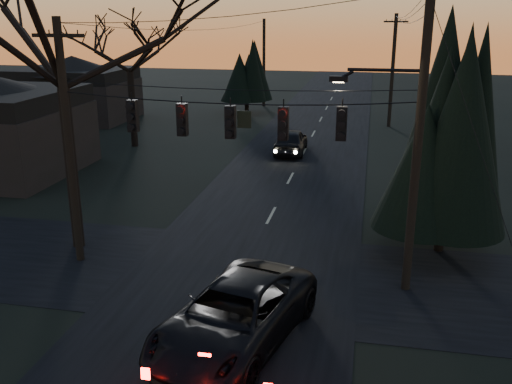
% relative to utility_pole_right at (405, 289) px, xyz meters
% --- Properties ---
extents(main_road, '(8.00, 120.00, 0.02)m').
position_rel_utility_pole_right_xyz_m(main_road, '(-5.50, 10.00, 0.01)').
color(main_road, black).
rests_on(main_road, ground).
extents(cross_road, '(60.00, 7.00, 0.02)m').
position_rel_utility_pole_right_xyz_m(cross_road, '(-5.50, 0.00, 0.01)').
color(cross_road, black).
rests_on(cross_road, ground).
extents(utility_pole_right, '(5.00, 0.30, 10.00)m').
position_rel_utility_pole_right_xyz_m(utility_pole_right, '(0.00, 0.00, 0.00)').
color(utility_pole_right, black).
rests_on(utility_pole_right, ground).
extents(utility_pole_left, '(1.80, 0.30, 8.50)m').
position_rel_utility_pole_right_xyz_m(utility_pole_left, '(-11.50, 0.00, 0.00)').
color(utility_pole_left, black).
rests_on(utility_pole_left, ground).
extents(utility_pole_far_r, '(1.80, 0.30, 8.50)m').
position_rel_utility_pole_right_xyz_m(utility_pole_far_r, '(0.00, 28.00, 0.00)').
color(utility_pole_far_r, black).
rests_on(utility_pole_far_r, ground).
extents(utility_pole_far_l, '(0.30, 0.30, 8.00)m').
position_rel_utility_pole_right_xyz_m(utility_pole_far_l, '(-11.50, 36.00, 0.00)').
color(utility_pole_far_l, black).
rests_on(utility_pole_far_l, ground).
extents(span_signal_assembly, '(11.50, 0.44, 1.48)m').
position_rel_utility_pole_right_xyz_m(span_signal_assembly, '(-5.74, 0.00, 5.34)').
color(span_signal_assembly, black).
rests_on(span_signal_assembly, ground).
extents(bare_tree_left, '(10.41, 10.41, 12.12)m').
position_rel_utility_pole_right_xyz_m(bare_tree_left, '(-12.18, 1.18, 8.48)').
color(bare_tree_left, black).
rests_on(bare_tree_left, ground).
extents(evergreen_right, '(4.02, 4.02, 7.85)m').
position_rel_utility_pole_right_xyz_m(evergreen_right, '(1.37, 3.49, 4.52)').
color(evergreen_right, black).
rests_on(evergreen_right, ground).
extents(bare_tree_dist, '(6.53, 6.53, 9.84)m').
position_rel_utility_pole_right_xyz_m(bare_tree_dist, '(-16.85, 17.65, 6.87)').
color(bare_tree_dist, black).
rests_on(bare_tree_dist, ground).
extents(evergreen_dist, '(3.25, 3.25, 5.69)m').
position_rel_utility_pole_right_xyz_m(evergreen_dist, '(-12.17, 31.47, 3.43)').
color(evergreen_dist, black).
rests_on(evergreen_dist, ground).
extents(house_left_far, '(9.00, 7.00, 5.20)m').
position_rel_utility_pole_right_xyz_m(house_left_far, '(-25.50, 26.00, 2.60)').
color(house_left_far, black).
rests_on(house_left_far, ground).
extents(suv_near, '(4.21, 6.57, 1.69)m').
position_rel_utility_pole_right_xyz_m(suv_near, '(-4.70, -4.21, 0.84)').
color(suv_near, black).
rests_on(suv_near, ground).
extents(sedan_oncoming_a, '(1.98, 4.68, 1.58)m').
position_rel_utility_pole_right_xyz_m(sedan_oncoming_a, '(-6.30, 17.71, 0.79)').
color(sedan_oncoming_a, black).
rests_on(sedan_oncoming_a, ground).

